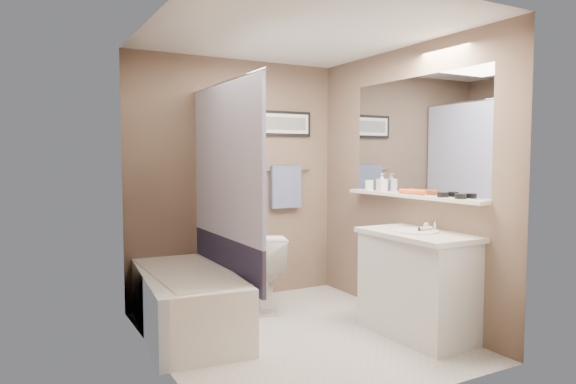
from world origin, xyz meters
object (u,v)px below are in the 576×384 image
bathtub (187,302)px  vanity (417,286)px  hair_brush_back (409,192)px  soap_bottle (382,182)px  candle_bowl_near (461,196)px  toilet (262,270)px  glass_jar (369,185)px  hair_brush_front (417,192)px  candle_bowl_far (443,195)px

bathtub → vanity: (1.60, -0.96, 0.15)m
hair_brush_back → soap_bottle: soap_bottle is taller
vanity → candle_bowl_near: (0.19, -0.25, 0.73)m
toilet → vanity: bearing=140.3°
candle_bowl_near → glass_jar: 1.13m
toilet → glass_jar: bearing=176.2°
candle_bowl_near → hair_brush_back: size_ratio=0.41×
bathtub → candle_bowl_near: 2.33m
bathtub → soap_bottle: (1.79, -0.27, 0.95)m
hair_brush_back → soap_bottle: (0.00, 0.37, 0.06)m
bathtub → candle_bowl_near: bearing=-28.8°
candle_bowl_near → glass_jar: size_ratio=0.90×
toilet → hair_brush_back: (0.95, -0.96, 0.77)m
glass_jar → vanity: bearing=-101.9°
candle_bowl_near → soap_bottle: soap_bottle is taller
vanity → hair_brush_front: hair_brush_front is taller
vanity → glass_jar: glass_jar is taller
hair_brush_back → glass_jar: size_ratio=2.20×
bathtub → candle_bowl_near: candle_bowl_near is taller
hair_brush_front → vanity: bearing=-130.4°
glass_jar → soap_bottle: bearing=-90.0°
hair_brush_back → soap_bottle: 0.37m
bathtub → toilet: 0.90m
hair_brush_front → hair_brush_back: same height
bathtub → hair_brush_back: hair_brush_back is taller
hair_brush_front → glass_jar: glass_jar is taller
hair_brush_back → hair_brush_front: bearing=-90.0°
hair_brush_front → glass_jar: bearing=90.0°
toilet → candle_bowl_far: (0.95, -1.36, 0.77)m
hair_brush_back → glass_jar: bearing=90.0°
bathtub → glass_jar: glass_jar is taller
hair_brush_front → hair_brush_back: size_ratio=1.00×
hair_brush_back → glass_jar: glass_jar is taller
candle_bowl_far → hair_brush_front: (0.00, 0.29, 0.00)m
candle_bowl_far → glass_jar: glass_jar is taller
bathtub → hair_brush_front: bearing=-17.2°
bathtub → hair_brush_back: size_ratio=6.82×
candle_bowl_near → glass_jar: bearing=90.0°
vanity → hair_brush_back: (0.19, 0.32, 0.74)m
toilet → candle_bowl_far: size_ratio=8.06×
toilet → candle_bowl_near: bearing=141.2°
hair_brush_back → bathtub: bearing=160.3°
vanity → candle_bowl_near: candle_bowl_near is taller
bathtub → toilet: bearing=26.7°
bathtub → vanity: 1.87m
toilet → glass_jar: size_ratio=7.25×
vanity → hair_brush_back: bearing=58.0°
bathtub → candle_bowl_far: bearing=-24.6°
bathtub → soap_bottle: bearing=-3.3°
bathtub → hair_brush_front: size_ratio=6.82×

